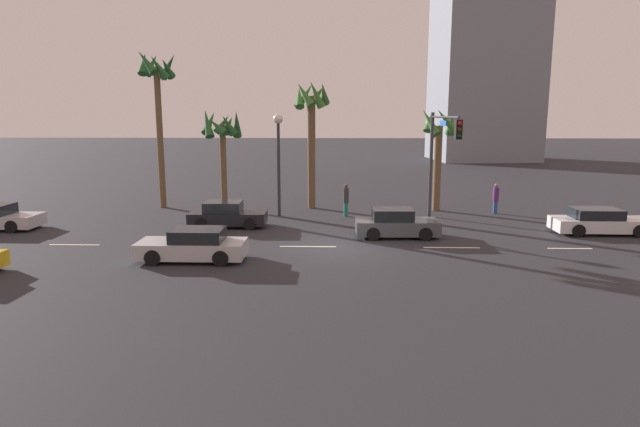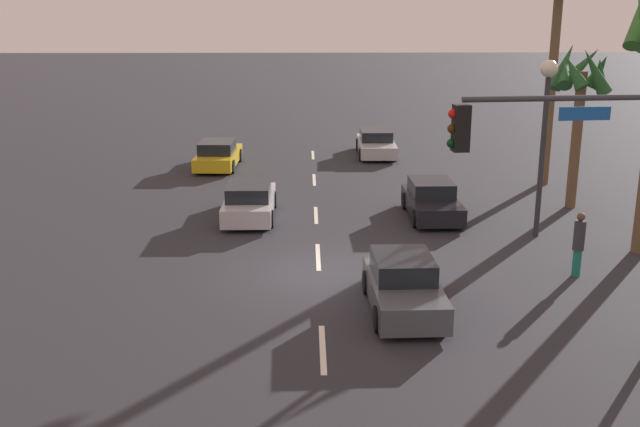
% 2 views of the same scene
% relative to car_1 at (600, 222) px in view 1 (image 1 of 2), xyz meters
% --- Properties ---
extents(ground_plane, '(220.00, 220.00, 0.00)m').
position_rel_car_1_xyz_m(ground_plane, '(-13.11, -3.20, -0.60)').
color(ground_plane, '#28282D').
extents(lane_stripe_1, '(2.34, 0.14, 0.01)m').
position_rel_car_1_xyz_m(lane_stripe_1, '(-25.27, -3.20, -0.59)').
color(lane_stripe_1, silver).
rests_on(lane_stripe_1, ground_plane).
extents(lane_stripe_2, '(2.36, 0.14, 0.01)m').
position_rel_car_1_xyz_m(lane_stripe_2, '(-19.34, -3.20, -0.59)').
color(lane_stripe_2, silver).
rests_on(lane_stripe_2, ground_plane).
extents(lane_stripe_3, '(2.57, 0.14, 0.01)m').
position_rel_car_1_xyz_m(lane_stripe_3, '(-14.51, -3.20, -0.59)').
color(lane_stripe_3, silver).
rests_on(lane_stripe_3, ground_plane).
extents(lane_stripe_4, '(2.53, 0.14, 0.01)m').
position_rel_car_1_xyz_m(lane_stripe_4, '(-8.02, -3.20, -0.59)').
color(lane_stripe_4, silver).
rests_on(lane_stripe_4, ground_plane).
extents(lane_stripe_5, '(1.96, 0.14, 0.01)m').
position_rel_car_1_xyz_m(lane_stripe_5, '(-2.76, -3.20, -0.59)').
color(lane_stripe_5, silver).
rests_on(lane_stripe_5, ground_plane).
extents(car_1, '(4.71, 1.95, 1.28)m').
position_rel_car_1_xyz_m(car_1, '(0.00, 0.00, 0.00)').
color(car_1, silver).
rests_on(car_1, ground_plane).
extents(car_2, '(4.08, 1.89, 1.36)m').
position_rel_car_1_xyz_m(car_2, '(-19.05, 1.10, 0.03)').
color(car_2, black).
rests_on(car_2, ground_plane).
extents(car_3, '(4.38, 1.88, 1.33)m').
position_rel_car_1_xyz_m(car_3, '(-19.08, -5.66, 0.02)').
color(car_3, '#B7B7BC').
rests_on(car_3, ground_plane).
extents(car_4, '(4.06, 1.91, 1.40)m').
position_rel_car_1_xyz_m(car_4, '(-10.31, -1.07, 0.04)').
color(car_4, '#474C51').
rests_on(car_4, ground_plane).
extents(traffic_signal, '(0.72, 5.09, 6.02)m').
position_rel_car_1_xyz_m(traffic_signal, '(-7.63, 2.57, 3.50)').
color(traffic_signal, '#38383D').
rests_on(traffic_signal, ground_plane).
extents(streetlamp, '(0.56, 0.56, 5.92)m').
position_rel_car_1_xyz_m(streetlamp, '(-16.59, 4.29, 3.57)').
color(streetlamp, '#2D2D33').
rests_on(streetlamp, ground_plane).
extents(pedestrian_0, '(0.44, 0.44, 1.82)m').
position_rel_car_1_xyz_m(pedestrian_0, '(-3.63, 5.49, 0.36)').
color(pedestrian_0, '#2D478C').
rests_on(pedestrian_0, ground_plane).
extents(pedestrian_1, '(0.33, 0.33, 1.91)m').
position_rel_car_1_xyz_m(pedestrian_1, '(-12.67, 4.28, 0.43)').
color(pedestrian_1, '#1E7266').
rests_on(pedestrian_1, ground_plane).
extents(palm_tree_0, '(2.38, 2.69, 7.97)m').
position_rel_car_1_xyz_m(palm_tree_0, '(-14.82, 7.03, 5.21)').
color(palm_tree_0, brown).
rests_on(palm_tree_0, ground_plane).
extents(palm_tree_1, '(2.66, 2.28, 6.33)m').
position_rel_car_1_xyz_m(palm_tree_1, '(-20.39, 6.77, 4.18)').
color(palm_tree_1, brown).
rests_on(palm_tree_1, ground_plane).
extents(palm_tree_2, '(2.55, 2.67, 6.37)m').
position_rel_car_1_xyz_m(palm_tree_2, '(-7.02, 6.30, 3.92)').
color(palm_tree_2, brown).
rests_on(palm_tree_2, ground_plane).
extents(palm_tree_3, '(2.52, 2.79, 9.82)m').
position_rel_car_1_xyz_m(palm_tree_3, '(-24.34, 6.95, 6.86)').
color(palm_tree_3, brown).
rests_on(palm_tree_3, ground_plane).
extents(building_0, '(13.05, 11.43, 23.98)m').
position_rel_car_1_xyz_m(building_0, '(5.50, 44.52, 11.39)').
color(building_0, gray).
rests_on(building_0, ground_plane).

